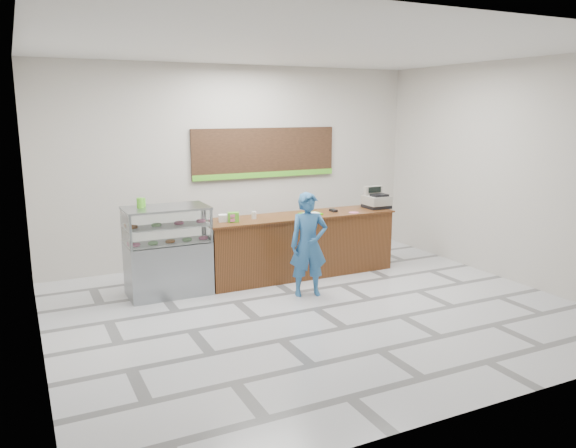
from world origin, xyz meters
name	(u,v)px	position (x,y,z in m)	size (l,w,h in m)	color
floor	(316,309)	(0.00, 0.00, 0.00)	(7.00, 7.00, 0.00)	silver
back_wall	(237,165)	(0.00, 3.00, 1.75)	(7.00, 7.00, 0.00)	beige
ceiling	(319,48)	(0.00, 0.00, 3.50)	(7.00, 7.00, 0.00)	silver
sales_counter	(300,245)	(0.55, 1.55, 0.52)	(3.26, 0.76, 1.03)	brown
display_case	(168,250)	(-1.67, 1.55, 0.68)	(1.22, 0.72, 1.33)	gray
menu_board	(265,154)	(0.55, 2.96, 1.93)	(2.80, 0.06, 0.90)	black
cash_register	(376,200)	(2.05, 1.55, 1.17)	(0.40, 0.42, 0.37)	black
card_terminal	(333,210)	(1.19, 1.56, 1.05)	(0.08, 0.16, 0.04)	black
serving_tray	(311,214)	(0.72, 1.51, 1.04)	(0.36, 0.27, 0.02)	#2FD001
napkin_box	(223,218)	(-0.79, 1.56, 1.09)	(0.13, 0.13, 0.11)	white
straw_cup	(254,215)	(-0.27, 1.56, 1.09)	(0.08, 0.08, 0.11)	silver
promo_box	(233,217)	(-0.65, 1.47, 1.10)	(0.17, 0.11, 0.15)	#5AC129
donut_decal	(354,212)	(1.44, 1.33, 1.03)	(0.16, 0.16, 0.00)	#DA6492
green_cup_left	(140,203)	(-2.02, 1.63, 1.40)	(0.09, 0.09, 0.15)	#5AC129
green_cup_right	(143,202)	(-1.97, 1.71, 1.40)	(0.08, 0.08, 0.13)	#5AC129
customer	(309,245)	(0.19, 0.59, 0.77)	(0.56, 0.37, 1.55)	#2B6096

